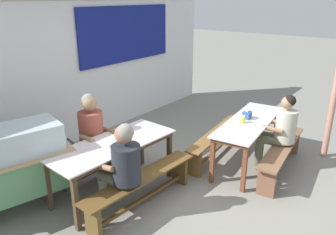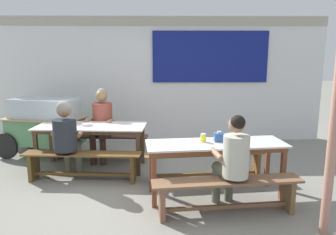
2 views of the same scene
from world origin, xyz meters
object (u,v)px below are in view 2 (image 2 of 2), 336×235
bench_near_back (206,163)px  food_cart (44,123)px  bench_near_front (227,191)px  soup_bowl (87,125)px  tissue_box (219,137)px  bench_far_back (100,143)px  wooden_support_post (333,135)px  dining_table_near (216,148)px  person_left_back_turned (66,135)px  person_near_front (233,158)px  bench_far_front (82,162)px  person_center_facing (102,120)px  dining_table_far (91,130)px  condiment_jar (203,138)px

bench_near_back → food_cart: 3.21m
bench_near_front → soup_bowl: soup_bowl is taller
bench_near_front → tissue_box: 0.80m
bench_far_back → wooden_support_post: wooden_support_post is taller
dining_table_near → person_left_back_turned: bearing=163.6°
person_near_front → food_cart: bearing=143.7°
person_near_front → person_left_back_turned: 2.58m
bench_far_back → bench_far_front: same height
bench_far_front → person_center_facing: 1.13m
dining_table_far → bench_near_front: (1.98, -1.65, -0.37)m
bench_near_back → soup_bowl: size_ratio=11.55×
bench_near_back → condiment_jar: bearing=-102.3°
dining_table_near → person_center_facing: (-1.83, 1.59, 0.08)m
bench_far_front → bench_near_back: same height
bench_near_front → tissue_box: size_ratio=13.01×
dining_table_near → condiment_jar: condiment_jar is taller
tissue_box → person_left_back_turned: bearing=165.7°
dining_table_far → bench_near_back: size_ratio=0.98×
person_center_facing → wooden_support_post: (2.88, -2.56, 0.36)m
condiment_jar → person_center_facing: bearing=137.1°
bench_far_front → condiment_jar: (1.79, -0.52, 0.51)m
bench_near_front → dining_table_near: bearing=96.2°
person_center_facing → tissue_box: bearing=-38.8°
dining_table_far → food_cart: 1.28m
dining_table_far → bench_far_back: size_ratio=1.04×
bench_far_front → soup_bowl: (-0.03, 0.52, 0.48)m
bench_far_front → wooden_support_post: size_ratio=0.82×
dining_table_near → person_near_front: bearing=-73.4°
person_near_front → person_left_back_turned: bearing=154.7°
dining_table_near → bench_far_back: 2.54m
wooden_support_post → dining_table_far: bearing=145.0°
person_near_front → condiment_jar: person_near_front is taller
food_cart → tissue_box: (3.03, -1.76, 0.17)m
dining_table_far → person_left_back_turned: bearing=-120.9°
bench_near_back → tissue_box: (0.11, -0.47, 0.53)m
dining_table_far → bench_far_front: dining_table_far is taller
dining_table_far → bench_near_front: dining_table_far is taller
bench_far_back → food_cart: bearing=170.6°
bench_far_back → person_center_facing: (0.06, -0.06, 0.45)m
person_left_back_turned → person_near_front: bearing=-25.3°
dining_table_far → person_near_front: (2.06, -1.57, 0.01)m
dining_table_far → bench_far_back: dining_table_far is taller
bench_far_back → tissue_box: tissue_box is taller
person_left_back_turned → condiment_jar: size_ratio=10.62×
person_center_facing → condiment_jar: size_ratio=11.30×
bench_near_front → tissue_box: tissue_box is taller
tissue_box → condiment_jar: bearing=-172.4°
dining_table_near → food_cart: bearing=148.4°
bench_far_front → tissue_box: 2.13m
bench_near_back → wooden_support_post: 2.04m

